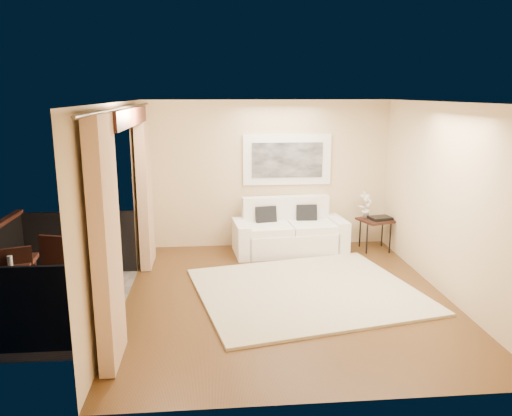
{
  "coord_description": "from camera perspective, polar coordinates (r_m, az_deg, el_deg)",
  "views": [
    {
      "loc": [
        -1.02,
        -6.54,
        2.82
      ],
      "look_at": [
        -0.34,
        1.07,
        1.05
      ],
      "focal_mm": 35.0,
      "sensor_mm": 36.0,
      "label": 1
    }
  ],
  "objects": [
    {
      "name": "candle",
      "position": [
        6.88,
        -25.85,
        -4.92
      ],
      "size": [
        0.06,
        0.06,
        0.07
      ],
      "primitive_type": "cylinder",
      "color": "red",
      "rests_on": "bistro_table"
    },
    {
      "name": "orchid",
      "position": [
        9.33,
        12.45,
        0.39
      ],
      "size": [
        0.31,
        0.28,
        0.49
      ],
      "primitive_type": "imported",
      "rotation": [
        0.0,
        0.0,
        0.48
      ],
      "color": "white",
      "rests_on": "side_table"
    },
    {
      "name": "glass_b",
      "position": [
        6.71,
        -25.63,
        -5.12
      ],
      "size": [
        0.06,
        0.06,
        0.12
      ],
      "primitive_type": "cylinder",
      "color": "white",
      "rests_on": "bistro_table"
    },
    {
      "name": "room_shell",
      "position": [
        6.65,
        -14.97,
        10.01
      ],
      "size": [
        5.0,
        6.4,
        5.0
      ],
      "color": "white",
      "rests_on": "ground"
    },
    {
      "name": "balcony_chair_far",
      "position": [
        7.44,
        -21.61,
        -5.72
      ],
      "size": [
        0.51,
        0.51,
        0.94
      ],
      "rotation": [
        0.0,
        0.0,
        2.84
      ],
      "color": "black",
      "rests_on": "balcony"
    },
    {
      "name": "glass_a",
      "position": [
        6.62,
        -26.31,
        -5.43
      ],
      "size": [
        0.06,
        0.06,
        0.12
      ],
      "primitive_type": "cylinder",
      "color": "silver",
      "rests_on": "bistro_table"
    },
    {
      "name": "bistro_table",
      "position": [
        6.82,
        -26.99,
        -6.24
      ],
      "size": [
        0.75,
        0.75,
        0.82
      ],
      "rotation": [
        0.0,
        0.0,
        0.09
      ],
      "color": "black",
      "rests_on": "balcony"
    },
    {
      "name": "tray",
      "position": [
        9.32,
        14.02,
        -1.11
      ],
      "size": [
        0.43,
        0.36,
        0.05
      ],
      "primitive_type": "cube",
      "rotation": [
        0.0,
        0.0,
        0.22
      ],
      "color": "black",
      "rests_on": "side_table"
    },
    {
      "name": "floor",
      "position": [
        7.2,
        3.48,
        -10.05
      ],
      "size": [
        5.0,
        5.0,
        0.0
      ],
      "primitive_type": "plane",
      "color": "#563719",
      "rests_on": "ground"
    },
    {
      "name": "sofa",
      "position": [
        9.09,
        3.77,
        -2.83
      ],
      "size": [
        2.07,
        1.04,
        0.96
      ],
      "rotation": [
        0.0,
        0.0,
        0.09
      ],
      "color": "white",
      "rests_on": "floor"
    },
    {
      "name": "side_table",
      "position": [
        9.33,
        13.49,
        -1.6
      ],
      "size": [
        0.67,
        0.67,
        0.58
      ],
      "rotation": [
        0.0,
        0.0,
        0.32
      ],
      "color": "black",
      "rests_on": "floor"
    },
    {
      "name": "rug",
      "position": [
        7.37,
        5.81,
        -9.38
      ],
      "size": [
        3.53,
        3.22,
        0.04
      ],
      "primitive_type": "cube",
      "rotation": [
        0.0,
        0.0,
        0.21
      ],
      "color": "beige",
      "rests_on": "floor"
    },
    {
      "name": "balcony",
      "position": [
        7.42,
        -22.97,
        -8.92
      ],
      "size": [
        1.81,
        2.6,
        1.17
      ],
      "color": "#605B56",
      "rests_on": "ground"
    },
    {
      "name": "curtains",
      "position": [
        6.8,
        -14.22,
        0.02
      ],
      "size": [
        0.16,
        4.8,
        2.64
      ],
      "color": "tan",
      "rests_on": "ground"
    },
    {
      "name": "artwork",
      "position": [
        9.19,
        3.58,
        5.51
      ],
      "size": [
        1.62,
        0.07,
        0.92
      ],
      "color": "white",
      "rests_on": "room_shell"
    },
    {
      "name": "balcony_chair_near",
      "position": [
        6.67,
        -25.84,
        -7.85
      ],
      "size": [
        0.56,
        0.57,
        1.02
      ],
      "rotation": [
        0.0,
        0.0,
        0.34
      ],
      "color": "black",
      "rests_on": "balcony"
    }
  ]
}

